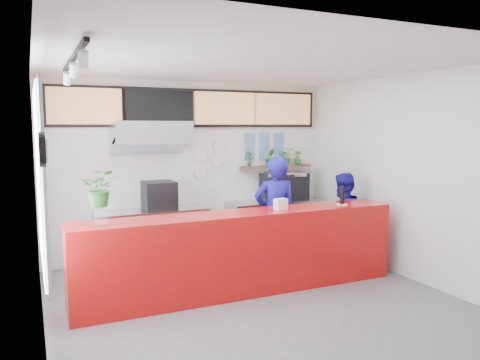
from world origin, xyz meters
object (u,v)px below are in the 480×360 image
object	(u,v)px
service_counter	(242,253)
pepper_mill	(342,195)
espresso_machine	(284,187)
staff_right	(342,219)
staff_center	(275,215)
panini_oven	(159,195)

from	to	relation	value
service_counter	pepper_mill	size ratio (longest dim) A/B	17.35
espresso_machine	pepper_mill	bearing A→B (deg)	-108.07
service_counter	staff_right	size ratio (longest dim) A/B	3.00
staff_center	panini_oven	bearing A→B (deg)	-23.56
service_counter	espresso_machine	bearing A→B (deg)	47.11
service_counter	staff_center	size ratio (longest dim) A/B	2.52
pepper_mill	staff_center	bearing A→B (deg)	138.46
espresso_machine	staff_center	xyz separation A→B (m)	(-0.85, -1.20, -0.25)
panini_oven	staff_right	distance (m)	3.00
panini_oven	pepper_mill	xyz separation A→B (m)	(2.24, -1.86, 0.12)
espresso_machine	staff_center	size ratio (longest dim) A/B	0.43
staff_center	pepper_mill	size ratio (longest dim) A/B	6.89
espresso_machine	panini_oven	bearing A→B (deg)	165.02
staff_center	staff_right	world-z (taller)	staff_center
espresso_machine	staff_right	xyz separation A→B (m)	(0.35, -1.28, -0.40)
espresso_machine	pepper_mill	distance (m)	1.87
espresso_machine	pepper_mill	xyz separation A→B (m)	(-0.10, -1.86, 0.10)
staff_center	service_counter	bearing A→B (deg)	51.12
service_counter	espresso_machine	size ratio (longest dim) A/B	5.90
espresso_machine	pepper_mill	world-z (taller)	espresso_machine
panini_oven	staff_center	bearing A→B (deg)	-38.33
panini_oven	pepper_mill	size ratio (longest dim) A/B	1.94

